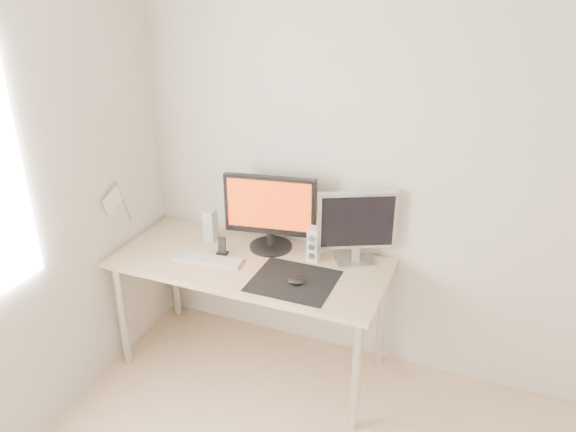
% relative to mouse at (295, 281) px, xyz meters
% --- Properties ---
extents(wall_back, '(3.50, 0.00, 3.50)m').
position_rel_mouse_xyz_m(wall_back, '(0.59, 0.51, 0.50)').
color(wall_back, silver).
rests_on(wall_back, ground).
extents(mousepad, '(0.45, 0.40, 0.00)m').
position_rel_mouse_xyz_m(mousepad, '(-0.02, 0.03, -0.02)').
color(mousepad, black).
rests_on(mousepad, desk).
extents(mouse, '(0.10, 0.06, 0.04)m').
position_rel_mouse_xyz_m(mouse, '(0.00, 0.00, 0.00)').
color(mouse, black).
rests_on(mouse, mousepad).
extents(desk, '(1.60, 0.70, 0.73)m').
position_rel_mouse_xyz_m(desk, '(-0.34, 0.14, -0.10)').
color(desk, '#D1B587').
rests_on(desk, ground).
extents(main_monitor, '(0.55, 0.30, 0.47)m').
position_rel_mouse_xyz_m(main_monitor, '(-0.29, 0.34, 0.23)').
color(main_monitor, black).
rests_on(main_monitor, desk).
extents(second_monitor, '(0.42, 0.24, 0.43)m').
position_rel_mouse_xyz_m(second_monitor, '(0.23, 0.37, 0.22)').
color(second_monitor, silver).
rests_on(second_monitor, desk).
extents(speaker_left, '(0.07, 0.08, 0.21)m').
position_rel_mouse_xyz_m(speaker_left, '(-0.68, 0.29, 0.08)').
color(speaker_left, silver).
rests_on(speaker_left, desk).
extents(speaker_right, '(0.07, 0.08, 0.21)m').
position_rel_mouse_xyz_m(speaker_right, '(0.00, 0.30, 0.08)').
color(speaker_right, white).
rests_on(speaker_right, desk).
extents(keyboard, '(0.43, 0.16, 0.02)m').
position_rel_mouse_xyz_m(keyboard, '(-0.56, 0.06, -0.01)').
color(keyboard, silver).
rests_on(keyboard, desk).
extents(phone_dock, '(0.06, 0.05, 0.11)m').
position_rel_mouse_xyz_m(phone_dock, '(-0.53, 0.16, 0.01)').
color(phone_dock, black).
rests_on(phone_dock, desk).
extents(pennant, '(0.01, 0.23, 0.29)m').
position_rel_mouse_xyz_m(pennant, '(-1.12, -0.00, 0.30)').
color(pennant, '#A57F54').
rests_on(pennant, wall_left).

